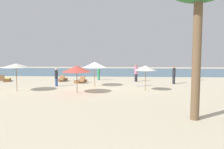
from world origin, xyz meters
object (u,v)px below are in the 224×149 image
person_0 (136,73)px  person_1 (56,77)px  lounger_0 (7,80)px  lounger_2 (62,80)px  person_5 (99,72)px  umbrella_2 (146,68)px  lounger_3 (81,81)px  umbrella_0 (77,69)px  umbrella_1 (16,65)px  person_3 (194,73)px  person_4 (174,75)px  surfboard (144,85)px  umbrella_3 (95,65)px

person_0 → person_1: bearing=-151.9°
lounger_0 → lounger_2: (5.88, 0.56, -0.01)m
person_5 → lounger_0: bearing=-169.5°
umbrella_2 → lounger_3: (-6.21, 4.77, -1.68)m
umbrella_0 → umbrella_2: 5.42m
umbrella_1 → person_5: bearing=55.3°
person_3 → person_4: 3.93m
lounger_0 → person_5: size_ratio=0.93×
person_5 → surfboard: (4.76, -4.15, -0.93)m
lounger_0 → person_3: person_3 is taller
umbrella_3 → lounger_3: (-1.80, 2.45, -1.79)m
surfboard → umbrella_1: bearing=-159.3°
umbrella_2 → person_5: (-4.63, 7.24, -0.88)m
umbrella_3 → lounger_2: bearing=138.5°
umbrella_1 → surfboard: size_ratio=1.22×
lounger_3 → person_4: bearing=-2.3°
umbrella_3 → person_4: umbrella_3 is taller
umbrella_0 → lounger_2: size_ratio=1.25×
umbrella_1 → lounger_3: umbrella_1 is taller
person_1 → person_4: 11.31m
lounger_3 → person_1: (-1.71, -2.63, 0.68)m
lounger_3 → surfboard: 6.56m
umbrella_1 → lounger_0: umbrella_1 is taller
umbrella_0 → umbrella_2: umbrella_0 is taller
person_3 → umbrella_3: bearing=-154.9°
person_1 → umbrella_0: bearing=-52.6°
umbrella_1 → lounger_0: size_ratio=1.26×
lounger_2 → person_1: 3.97m
umbrella_1 → person_5: (5.57, 8.05, -1.09)m
lounger_2 → person_5: size_ratio=0.95×
person_4 → person_3: bearing=45.0°
lounger_0 → surfboard: size_ratio=0.96×
person_0 → umbrella_0: bearing=-122.5°
umbrella_0 → person_3: umbrella_0 is taller
person_1 → umbrella_1: bearing=-127.8°
person_1 → lounger_2: bearing=99.4°
umbrella_0 → person_4: 10.23m
lounger_0 → lounger_3: 8.25m
umbrella_3 → person_4: (7.57, 2.06, -1.07)m
lounger_2 → person_0: (8.09, 0.13, 0.78)m
person_3 → person_4: size_ratio=0.95×
lounger_2 → umbrella_0: bearing=-65.7°
person_0 → person_3: person_0 is taller
person_1 → person_4: (11.08, 2.25, 0.04)m
umbrella_0 → lounger_0: umbrella_0 is taller
lounger_3 → person_0: 5.94m
person_3 → surfboard: bearing=-145.0°
person_0 → lounger_2: bearing=-179.1°
lounger_0 → person_5: 10.00m
umbrella_3 → lounger_2: umbrella_3 is taller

